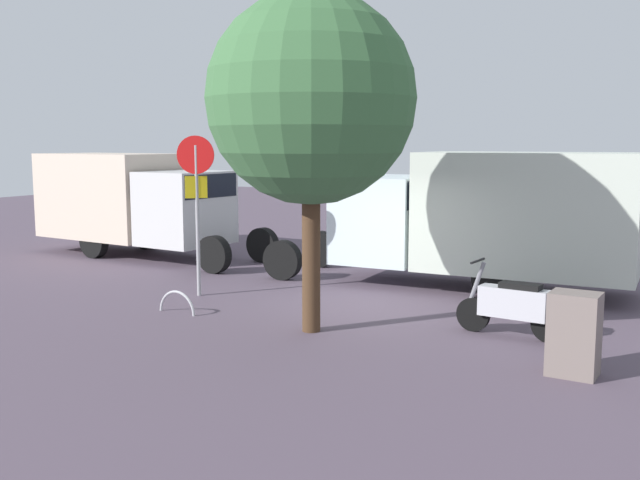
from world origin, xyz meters
The scene contains 8 objects.
ground_plane centered at (0.00, 0.00, 0.00)m, with size 60.00×60.00×0.00m, color #524453.
box_truck_near centered at (-1.20, -3.17, 1.60)m, with size 7.90×2.51×2.89m.
box_truck_far centered at (8.49, -3.13, 1.56)m, with size 7.11×2.63×2.78m.
motorcycle centered at (-2.79, 0.34, 0.52)m, with size 1.81×0.55×1.20m.
stop_sign centered at (3.58, 0.28, 2.15)m, with size 0.71×0.33×3.23m.
street_tree centered at (0.20, 1.58, 3.76)m, with size 3.37×3.37×5.46m.
utility_cabinet centered at (-4.00, 1.87, 0.56)m, with size 0.64×0.50×1.13m, color slate.
bike_rack_hoop centered at (2.96, 1.69, 0.00)m, with size 0.85×0.85×0.05m, color #B7B7BC.
Camera 1 is at (-5.62, 11.74, 3.10)m, focal length 40.81 mm.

